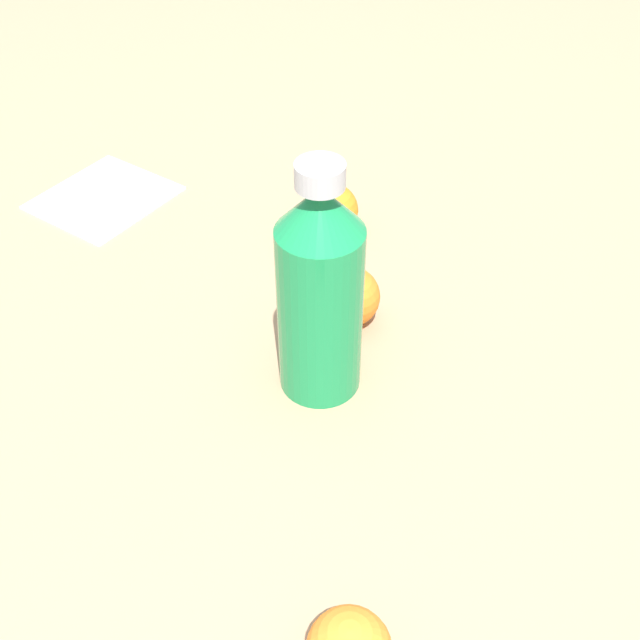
{
  "coord_description": "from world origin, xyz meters",
  "views": [
    {
      "loc": [
        0.54,
        0.14,
        0.57
      ],
      "look_at": [
        0.02,
        -0.01,
        0.08
      ],
      "focal_mm": 43.98,
      "sensor_mm": 36.0,
      "label": 1
    }
  ],
  "objects_px": {
    "water_bottle": "(320,291)",
    "folded_napkin": "(104,197)",
    "orange_2": "(331,210)",
    "orange_0": "(350,297)"
  },
  "relations": [
    {
      "from": "water_bottle",
      "to": "orange_0",
      "type": "height_order",
      "value": "water_bottle"
    },
    {
      "from": "orange_2",
      "to": "folded_napkin",
      "type": "bearing_deg",
      "value": -87.68
    },
    {
      "from": "orange_2",
      "to": "water_bottle",
      "type": "bearing_deg",
      "value": 13.74
    },
    {
      "from": "orange_2",
      "to": "folded_napkin",
      "type": "height_order",
      "value": "orange_2"
    },
    {
      "from": "water_bottle",
      "to": "folded_napkin",
      "type": "distance_m",
      "value": 0.45
    },
    {
      "from": "water_bottle",
      "to": "folded_napkin",
      "type": "relative_size",
      "value": 1.57
    },
    {
      "from": "water_bottle",
      "to": "orange_2",
      "type": "height_order",
      "value": "water_bottle"
    },
    {
      "from": "orange_2",
      "to": "orange_0",
      "type": "bearing_deg",
      "value": 23.17
    },
    {
      "from": "orange_0",
      "to": "water_bottle",
      "type": "bearing_deg",
      "value": -2.48
    },
    {
      "from": "water_bottle",
      "to": "folded_napkin",
      "type": "bearing_deg",
      "value": 179.72
    }
  ]
}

